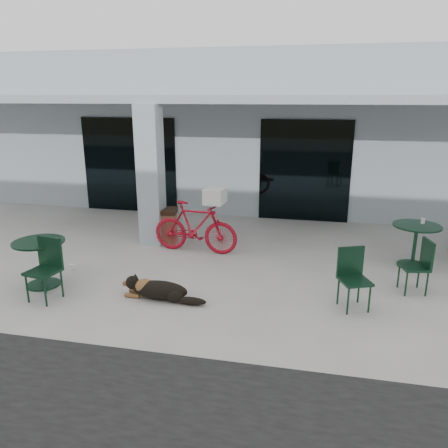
% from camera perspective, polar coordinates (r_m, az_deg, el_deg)
% --- Properties ---
extents(ground, '(80.00, 80.00, 0.00)m').
position_cam_1_polar(ground, '(7.81, -4.78, -8.49)').
color(ground, '#BCB8B1').
rests_on(ground, ground).
extents(building, '(22.00, 7.00, 4.50)m').
position_cam_1_polar(building, '(15.45, 4.27, 12.52)').
color(building, '#A1ADB7').
rests_on(building, ground).
extents(storefront_glass_left, '(2.80, 0.06, 2.70)m').
position_cam_1_polar(storefront_glass_left, '(13.04, -12.23, 7.51)').
color(storefront_glass_left, black).
rests_on(storefront_glass_left, ground).
extents(storefront_glass_right, '(2.40, 0.06, 2.70)m').
position_cam_1_polar(storefront_glass_right, '(11.92, 10.48, 6.80)').
color(storefront_glass_right, black).
rests_on(storefront_glass_right, ground).
extents(column, '(0.50, 0.50, 3.12)m').
position_cam_1_polar(column, '(9.91, -9.54, 6.17)').
color(column, '#A1ADB7').
rests_on(column, ground).
extents(overhang, '(22.00, 2.80, 0.18)m').
position_cam_1_polar(overhang, '(10.59, 0.59, 16.01)').
color(overhang, '#A1ADB7').
rests_on(overhang, column).
extents(bicycle, '(1.91, 0.66, 1.13)m').
position_cam_1_polar(bicycle, '(9.42, -3.77, -0.41)').
color(bicycle, '#AE0E21').
rests_on(bicycle, ground).
extents(laundry_basket, '(0.43, 0.55, 0.31)m').
position_cam_1_polar(laundry_basket, '(9.10, -1.18, 3.70)').
color(laundry_basket, white).
rests_on(laundry_basket, bicycle).
extents(dog, '(1.12, 0.42, 0.37)m').
position_cam_1_polar(dog, '(7.44, -8.38, -8.40)').
color(dog, black).
rests_on(dog, ground).
extents(cup_near_dog, '(0.11, 0.11, 0.11)m').
position_cam_1_polar(cup_near_dog, '(9.12, -19.34, -5.32)').
color(cup_near_dog, white).
rests_on(cup_near_dog, ground).
extents(cafe_table_near, '(1.11, 1.11, 0.84)m').
position_cam_1_polar(cafe_table_near, '(8.44, -22.78, -4.78)').
color(cafe_table_near, '#133722').
rests_on(cafe_table_near, ground).
extents(cafe_chair_near, '(0.55, 0.59, 1.04)m').
position_cam_1_polar(cafe_chair_near, '(7.80, -22.58, -5.66)').
color(cafe_chair_near, '#133722').
rests_on(cafe_chair_near, ground).
extents(cafe_table_far, '(1.10, 1.10, 0.86)m').
position_cam_1_polar(cafe_table_far, '(9.44, 23.63, -2.61)').
color(cafe_table_far, '#133722').
rests_on(cafe_table_far, ground).
extents(cafe_chair_far_a, '(0.59, 0.62, 0.98)m').
position_cam_1_polar(cafe_chair_far_a, '(7.23, 16.72, -7.03)').
color(cafe_chair_far_a, '#133722').
rests_on(cafe_chair_far_a, ground).
extents(cafe_chair_far_b, '(0.55, 0.51, 0.95)m').
position_cam_1_polar(cafe_chair_far_b, '(8.18, 23.58, -5.08)').
color(cafe_chair_far_b, '#133722').
rests_on(cafe_chair_far_b, ground).
extents(cup_on_table, '(0.09, 0.09, 0.10)m').
position_cam_1_polar(cup_on_table, '(9.46, 24.55, 0.36)').
color(cup_on_table, white).
rests_on(cup_on_table, cafe_table_far).
extents(trash_receptacle, '(0.56, 0.56, 0.81)m').
position_cam_1_polar(trash_receptacle, '(10.14, -7.50, -0.22)').
color(trash_receptacle, '#855F45').
rests_on(trash_receptacle, ground).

